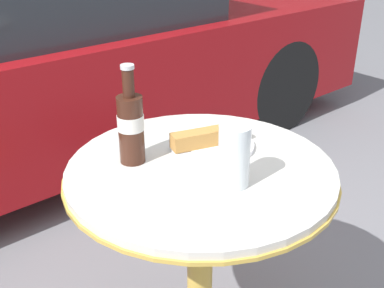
% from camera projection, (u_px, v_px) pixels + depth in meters
% --- Properties ---
extents(bistro_table, '(0.71, 0.71, 0.74)m').
position_uv_depth(bistro_table, '(200.00, 218.00, 1.31)').
color(bistro_table, gold).
rests_on(bistro_table, ground_plane).
extents(cola_bottle_left, '(0.07, 0.07, 0.26)m').
position_uv_depth(cola_bottle_left, '(131.00, 125.00, 1.22)').
color(cola_bottle_left, '#3D1E14').
rests_on(cola_bottle_left, bistro_table).
extents(drinking_glass, '(0.08, 0.08, 0.15)m').
position_uv_depth(drinking_glass, '(234.00, 159.00, 1.13)').
color(drinking_glass, '#C68923').
rests_on(drinking_glass, bistro_table).
extents(lunch_plate_near, '(0.24, 0.23, 0.06)m').
position_uv_depth(lunch_plate_near, '(211.00, 142.00, 1.33)').
color(lunch_plate_near, white).
rests_on(lunch_plate_near, bistro_table).
extents(parked_car, '(3.84, 1.78, 1.26)m').
position_uv_depth(parked_car, '(40.00, 49.00, 2.83)').
color(parked_car, '#9E0F14').
rests_on(parked_car, ground_plane).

